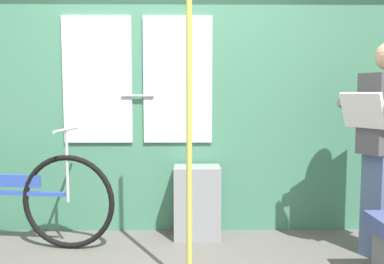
{
  "coord_description": "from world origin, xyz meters",
  "views": [
    {
      "loc": [
        0.23,
        -2.53,
        1.24
      ],
      "look_at": [
        0.27,
        0.51,
        0.95
      ],
      "focal_mm": 38.79,
      "sensor_mm": 36.0,
      "label": 1
    }
  ],
  "objects": [
    {
      "name": "bicycle_near_door",
      "position": [
        -1.22,
        0.76,
        0.4
      ],
      "size": [
        1.76,
        0.44,
        0.97
      ],
      "rotation": [
        0.0,
        0.0,
        -0.12
      ],
      "color": "black",
      "rests_on": "ground_plane"
    },
    {
      "name": "trash_bin_by_wall",
      "position": [
        0.32,
        0.94,
        0.31
      ],
      "size": [
        0.39,
        0.28,
        0.62
      ],
      "primitive_type": "cube",
      "color": "gray",
      "rests_on": "ground_plane"
    },
    {
      "name": "handrail_pole",
      "position": [
        0.24,
        0.01,
        1.17
      ],
      "size": [
        0.04,
        0.04,
        2.33
      ],
      "primitive_type": "cylinder",
      "color": "#C6C14C",
      "rests_on": "ground_plane"
    },
    {
      "name": "train_door_wall",
      "position": [
        -0.01,
        1.15,
        1.24
      ],
      "size": [
        4.63,
        0.28,
        2.37
      ],
      "color": "#427F60",
      "rests_on": "ground_plane"
    }
  ]
}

